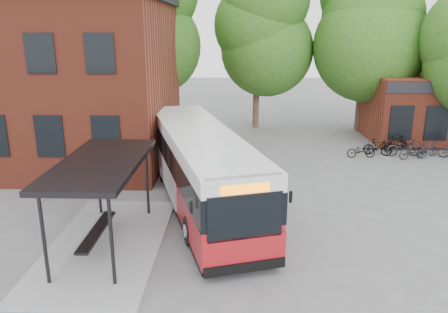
{
  "coord_description": "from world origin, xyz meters",
  "views": [
    {
      "loc": [
        -0.34,
        -13.61,
        6.72
      ],
      "look_at": [
        -0.82,
        2.54,
        2.0
      ],
      "focal_mm": 35.0,
      "sensor_mm": 36.0,
      "label": 1
    }
  ],
  "objects_px": {
    "bicycle_2": "(404,147)",
    "bicycle_5": "(427,149)",
    "bicycle_1": "(378,147)",
    "bicycle_4": "(414,151)",
    "bicycle_3": "(396,143)",
    "city_bus": "(200,167)",
    "bus_shelter": "(104,204)",
    "bicycle_0": "(361,151)"
  },
  "relations": [
    {
      "from": "bicycle_2",
      "to": "bicycle_5",
      "type": "bearing_deg",
      "value": -104.21
    },
    {
      "from": "bicycle_1",
      "to": "bicycle_4",
      "type": "relative_size",
      "value": 0.88
    },
    {
      "from": "bicycle_3",
      "to": "bicycle_4",
      "type": "bearing_deg",
      "value": 179.14
    },
    {
      "from": "bicycle_1",
      "to": "bicycle_4",
      "type": "bearing_deg",
      "value": -96.24
    },
    {
      "from": "city_bus",
      "to": "bicycle_3",
      "type": "relative_size",
      "value": 7.74
    },
    {
      "from": "bus_shelter",
      "to": "bicycle_5",
      "type": "distance_m",
      "value": 18.02
    },
    {
      "from": "bicycle_3",
      "to": "bicycle_5",
      "type": "relative_size",
      "value": 1.02
    },
    {
      "from": "bicycle_4",
      "to": "bicycle_5",
      "type": "bearing_deg",
      "value": -79.24
    },
    {
      "from": "bicycle_5",
      "to": "bicycle_2",
      "type": "bearing_deg",
      "value": 57.6
    },
    {
      "from": "bus_shelter",
      "to": "bicycle_1",
      "type": "bearing_deg",
      "value": 42.35
    },
    {
      "from": "bicycle_0",
      "to": "bicycle_3",
      "type": "bearing_deg",
      "value": -62.48
    },
    {
      "from": "city_bus",
      "to": "bicycle_2",
      "type": "relative_size",
      "value": 6.13
    },
    {
      "from": "bicycle_2",
      "to": "bicycle_3",
      "type": "relative_size",
      "value": 1.26
    },
    {
      "from": "bus_shelter",
      "to": "bicycle_0",
      "type": "relative_size",
      "value": 4.58
    },
    {
      "from": "bicycle_0",
      "to": "bicycle_2",
      "type": "height_order",
      "value": "bicycle_2"
    },
    {
      "from": "bicycle_1",
      "to": "bicycle_3",
      "type": "xyz_separation_m",
      "value": [
        1.3,
        0.87,
        0.0
      ]
    },
    {
      "from": "city_bus",
      "to": "bicycle_2",
      "type": "bearing_deg",
      "value": 16.72
    },
    {
      "from": "bus_shelter",
      "to": "bicycle_0",
      "type": "xyz_separation_m",
      "value": [
        10.92,
        10.38,
        -1.05
      ]
    },
    {
      "from": "bicycle_1",
      "to": "bicycle_2",
      "type": "bearing_deg",
      "value": -77.78
    },
    {
      "from": "bicycle_3",
      "to": "bicycle_5",
      "type": "bearing_deg",
      "value": -146.45
    },
    {
      "from": "bus_shelter",
      "to": "bicycle_4",
      "type": "bearing_deg",
      "value": 36.64
    },
    {
      "from": "bus_shelter",
      "to": "bicycle_4",
      "type": "relative_size",
      "value": 4.08
    },
    {
      "from": "bicycle_0",
      "to": "bicycle_1",
      "type": "relative_size",
      "value": 1.01
    },
    {
      "from": "bus_shelter",
      "to": "bicycle_5",
      "type": "xyz_separation_m",
      "value": [
        14.54,
        10.59,
        -1.0
      ]
    },
    {
      "from": "bicycle_4",
      "to": "bicycle_5",
      "type": "xyz_separation_m",
      "value": [
        0.91,
        0.45,
        -0.0
      ]
    },
    {
      "from": "bicycle_1",
      "to": "bicycle_0",
      "type": "bearing_deg",
      "value": 134.89
    },
    {
      "from": "bus_shelter",
      "to": "bicycle_1",
      "type": "xyz_separation_m",
      "value": [
        11.96,
        10.9,
        -0.99
      ]
    },
    {
      "from": "bicycle_4",
      "to": "bicycle_2",
      "type": "bearing_deg",
      "value": 11.14
    },
    {
      "from": "bicycle_5",
      "to": "city_bus",
      "type": "bearing_deg",
      "value": 95.65
    },
    {
      "from": "city_bus",
      "to": "bicycle_4",
      "type": "xyz_separation_m",
      "value": [
        10.91,
        6.42,
        -1.04
      ]
    },
    {
      "from": "bicycle_0",
      "to": "city_bus",
      "type": "bearing_deg",
      "value": 125.89
    },
    {
      "from": "bicycle_3",
      "to": "city_bus",
      "type": "bearing_deg",
      "value": 113.49
    },
    {
      "from": "bus_shelter",
      "to": "bicycle_2",
      "type": "height_order",
      "value": "bus_shelter"
    },
    {
      "from": "bus_shelter",
      "to": "bicycle_2",
      "type": "relative_size",
      "value": 3.65
    },
    {
      "from": "city_bus",
      "to": "bicycle_5",
      "type": "relative_size",
      "value": 7.91
    },
    {
      "from": "bicycle_3",
      "to": "bicycle_4",
      "type": "relative_size",
      "value": 0.88
    },
    {
      "from": "bicycle_4",
      "to": "bicycle_1",
      "type": "bearing_deg",
      "value": 49.9
    },
    {
      "from": "city_bus",
      "to": "bicycle_5",
      "type": "height_order",
      "value": "city_bus"
    },
    {
      "from": "city_bus",
      "to": "bicycle_4",
      "type": "distance_m",
      "value": 12.71
    },
    {
      "from": "city_bus",
      "to": "bicycle_4",
      "type": "height_order",
      "value": "city_bus"
    },
    {
      "from": "bicycle_0",
      "to": "bicycle_3",
      "type": "height_order",
      "value": "bicycle_3"
    },
    {
      "from": "city_bus",
      "to": "bicycle_1",
      "type": "xyz_separation_m",
      "value": [
        9.24,
        7.18,
        -1.04
      ]
    }
  ]
}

